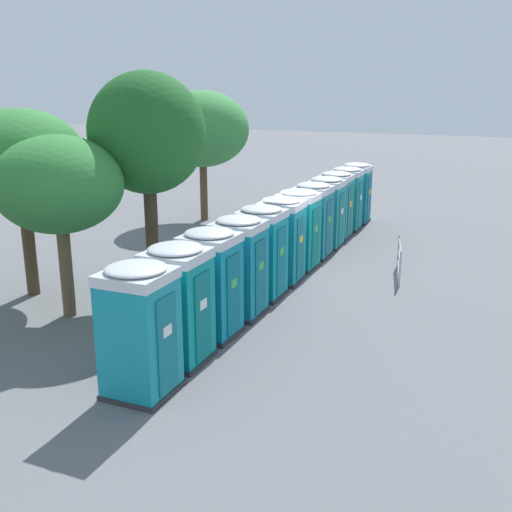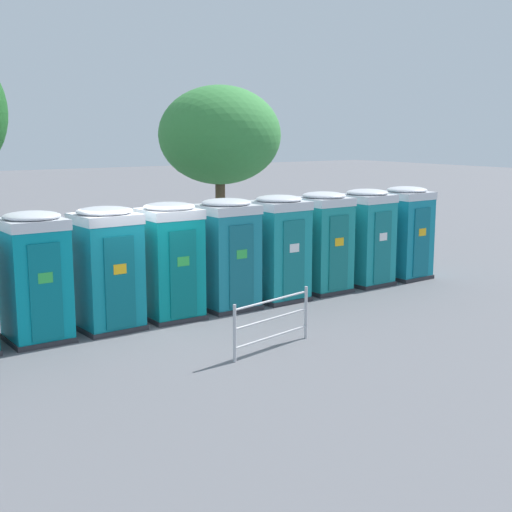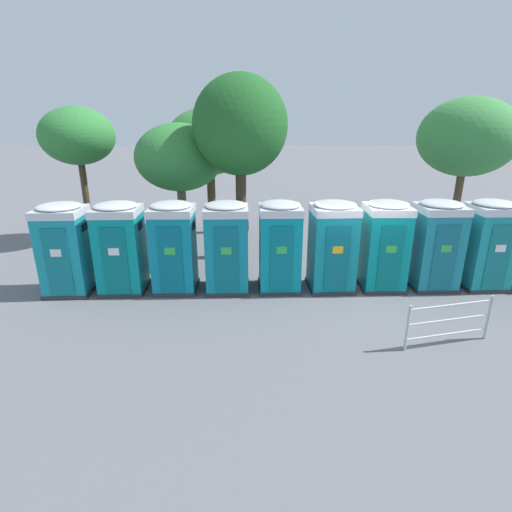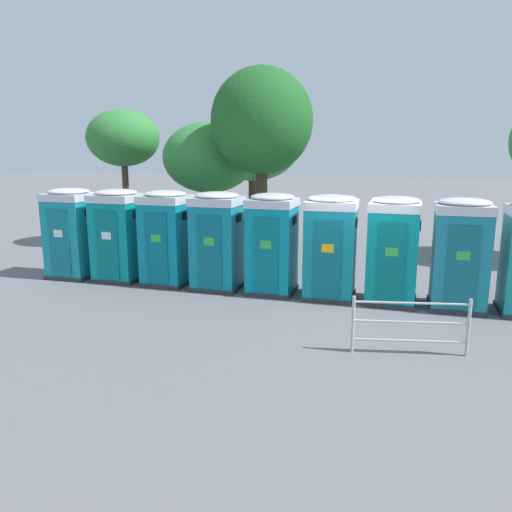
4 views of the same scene
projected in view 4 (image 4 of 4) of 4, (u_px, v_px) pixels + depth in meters
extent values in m
plane|color=slate|center=(359.00, 300.00, 12.11)|extent=(120.00, 120.00, 0.00)
cube|color=#2D2D33|center=(75.00, 274.00, 14.44)|extent=(1.26, 1.24, 0.10)
cube|color=teal|center=(72.00, 237.00, 14.21)|extent=(1.20, 1.18, 2.10)
cube|color=#0F6D7A|center=(59.00, 243.00, 13.68)|extent=(0.64, 0.05, 1.85)
cube|color=white|center=(58.00, 233.00, 13.60)|extent=(0.28, 0.02, 0.20)
cube|color=black|center=(89.00, 212.00, 13.89)|extent=(0.04, 0.36, 0.20)
cube|color=silver|center=(69.00, 197.00, 13.97)|extent=(1.24, 1.21, 0.20)
ellipsoid|color=silver|center=(69.00, 191.00, 13.94)|extent=(1.18, 1.15, 0.18)
cube|color=#2D2D33|center=(121.00, 278.00, 14.08)|extent=(1.27, 1.24, 0.10)
cube|color=#07888C|center=(119.00, 239.00, 13.85)|extent=(1.21, 1.18, 2.10)
cube|color=#076A6D|center=(107.00, 246.00, 13.32)|extent=(0.65, 0.05, 1.85)
cube|color=white|center=(106.00, 236.00, 13.24)|extent=(0.28, 0.02, 0.20)
cube|color=black|center=(137.00, 214.00, 13.53)|extent=(0.04, 0.36, 0.20)
cube|color=silver|center=(116.00, 198.00, 13.61)|extent=(1.25, 1.21, 0.20)
ellipsoid|color=silver|center=(116.00, 192.00, 13.58)|extent=(1.19, 1.15, 0.18)
cube|color=#2D2D33|center=(168.00, 281.00, 13.67)|extent=(1.20, 1.21, 0.10)
cube|color=#097E9B|center=(167.00, 242.00, 13.44)|extent=(1.15, 1.15, 2.10)
cube|color=#076278|center=(156.00, 249.00, 12.91)|extent=(0.62, 0.04, 1.85)
cube|color=green|center=(156.00, 238.00, 12.83)|extent=(0.28, 0.01, 0.20)
cube|color=black|center=(186.00, 216.00, 13.11)|extent=(0.03, 0.36, 0.20)
cube|color=silver|center=(165.00, 199.00, 13.20)|extent=(1.18, 1.19, 0.20)
ellipsoid|color=silver|center=(165.00, 194.00, 13.17)|extent=(1.12, 1.13, 0.18)
cube|color=#2D2D33|center=(218.00, 286.00, 13.22)|extent=(1.25, 1.24, 0.10)
cube|color=#0D7F96|center=(218.00, 245.00, 12.99)|extent=(1.19, 1.18, 2.10)
cube|color=#0A6375|center=(209.00, 252.00, 12.46)|extent=(0.64, 0.05, 1.85)
cube|color=green|center=(209.00, 242.00, 12.38)|extent=(0.28, 0.02, 0.20)
cube|color=black|center=(239.00, 218.00, 12.67)|extent=(0.04, 0.36, 0.20)
cube|color=silver|center=(217.00, 201.00, 12.75)|extent=(1.23, 1.21, 0.20)
ellipsoid|color=silver|center=(217.00, 195.00, 12.72)|extent=(1.17, 1.15, 0.18)
cube|color=#2D2D33|center=(272.00, 290.00, 12.81)|extent=(1.20, 1.23, 0.10)
cube|color=#07899B|center=(272.00, 248.00, 12.59)|extent=(1.14, 1.17, 2.10)
cube|color=#076B79|center=(266.00, 256.00, 12.05)|extent=(0.61, 0.05, 1.85)
cube|color=green|center=(266.00, 245.00, 11.98)|extent=(0.28, 0.02, 0.20)
cube|color=black|center=(295.00, 220.00, 12.27)|extent=(0.03, 0.36, 0.20)
cube|color=silver|center=(273.00, 203.00, 12.35)|extent=(1.18, 1.20, 0.20)
ellipsoid|color=silver|center=(273.00, 197.00, 12.32)|extent=(1.12, 1.14, 0.18)
cube|color=#2D2D33|center=(329.00, 295.00, 12.38)|extent=(1.30, 1.27, 0.10)
cube|color=#0D8192|center=(330.00, 252.00, 12.15)|extent=(1.24, 1.21, 2.10)
cube|color=#0A6472|center=(327.00, 260.00, 11.61)|extent=(0.65, 0.07, 1.85)
cube|color=yellow|center=(328.00, 248.00, 11.54)|extent=(0.28, 0.02, 0.20)
cube|color=black|center=(357.00, 223.00, 11.85)|extent=(0.05, 0.36, 0.20)
cube|color=silver|center=(332.00, 205.00, 11.91)|extent=(1.28, 1.24, 0.20)
ellipsoid|color=silver|center=(332.00, 198.00, 11.88)|extent=(1.22, 1.18, 0.18)
cube|color=#2D2D33|center=(390.00, 300.00, 11.96)|extent=(1.19, 1.20, 0.10)
cube|color=#07888A|center=(393.00, 255.00, 11.74)|extent=(1.13, 1.14, 2.10)
cube|color=#076A6B|center=(391.00, 264.00, 11.21)|extent=(0.62, 0.03, 1.85)
cube|color=green|center=(392.00, 252.00, 11.13)|extent=(0.28, 0.01, 0.20)
cube|color=black|center=(421.00, 226.00, 11.41)|extent=(0.03, 0.36, 0.20)
cube|color=silver|center=(396.00, 207.00, 11.50)|extent=(1.16, 1.18, 0.20)
ellipsoid|color=silver|center=(396.00, 200.00, 11.47)|extent=(1.11, 1.12, 0.18)
cube|color=#2D2D33|center=(456.00, 305.00, 11.56)|extent=(1.27, 1.24, 0.10)
cube|color=teal|center=(460.00, 259.00, 11.33)|extent=(1.21, 1.18, 2.10)
cube|color=#126271|center=(462.00, 268.00, 10.79)|extent=(0.65, 0.05, 1.85)
cube|color=green|center=(463.00, 256.00, 10.72)|extent=(0.28, 0.02, 0.20)
cube|color=black|center=(492.00, 228.00, 11.01)|extent=(0.04, 0.36, 0.20)
cube|color=silver|center=(464.00, 209.00, 11.09)|extent=(1.25, 1.21, 0.20)
ellipsoid|color=silver|center=(465.00, 202.00, 11.06)|extent=(1.19, 1.16, 0.18)
cylinder|color=brown|center=(210.00, 217.00, 17.11)|extent=(0.32, 0.32, 2.69)
ellipsoid|color=#337F38|center=(209.00, 158.00, 16.70)|extent=(3.09, 3.09, 2.35)
cylinder|color=#4C3826|center=(262.00, 210.00, 15.34)|extent=(0.35, 0.35, 3.56)
ellipsoid|color=#1E5B23|center=(262.00, 121.00, 14.79)|extent=(3.04, 3.04, 3.14)
cylinder|color=#4C3826|center=(126.00, 200.00, 19.01)|extent=(0.24, 0.24, 3.45)
ellipsoid|color=#337F38|center=(123.00, 138.00, 18.54)|extent=(2.68, 2.68, 2.08)
cylinder|color=#4C3826|center=(253.00, 206.00, 18.71)|extent=(0.34, 0.34, 3.05)
ellipsoid|color=#337F38|center=(253.00, 145.00, 18.25)|extent=(3.42, 3.42, 2.60)
cylinder|color=#B7B7BC|center=(353.00, 324.00, 8.91)|extent=(0.06, 0.06, 1.05)
cylinder|color=#B7B7BC|center=(468.00, 328.00, 8.73)|extent=(0.06, 0.06, 1.05)
cylinder|color=#B7B7BC|center=(412.00, 303.00, 8.73)|extent=(1.96, 0.49, 0.04)
cylinder|color=#B7B7BC|center=(410.00, 322.00, 8.81)|extent=(1.96, 0.49, 0.04)
cylinder|color=#B7B7BC|center=(409.00, 341.00, 8.88)|extent=(1.96, 0.49, 0.04)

